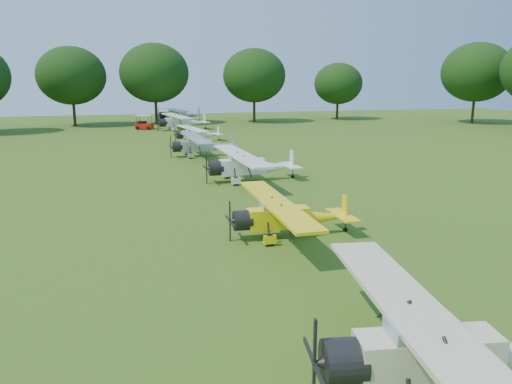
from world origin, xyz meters
TOP-DOWN VIEW (x-y plane):
  - ground at (0.00, 0.00)m, footprint 160.00×160.00m
  - tree_belt at (3.57, 0.16)m, footprint 137.36×130.27m
  - aircraft_1 at (0.08, -17.78)m, footprint 7.14×11.32m
  - aircraft_2 at (0.25, -5.03)m, footprint 6.15×9.76m
  - aircraft_3 at (1.62, 8.26)m, footprint 7.01×11.16m
  - aircraft_4 at (-0.01, 20.96)m, footprint 6.55×10.42m
  - aircraft_5 at (1.06, 32.13)m, footprint 5.78×9.14m
  - aircraft_6 at (0.75, 46.08)m, footprint 7.52×11.91m
  - aircraft_7 at (1.77, 59.72)m, footprint 7.72×12.22m
  - golf_cart at (-4.44, 48.58)m, footprint 2.77×2.25m

SIDE VIEW (x-z plane):
  - ground at x=0.00m, z-range 0.00..0.00m
  - golf_cart at x=-4.44m, z-range -0.34..1.73m
  - aircraft_5 at x=1.06m, z-range 0.15..1.95m
  - aircraft_2 at x=0.25m, z-range 0.16..2.10m
  - aircraft_4 at x=-0.01m, z-range 0.17..2.23m
  - aircraft_3 at x=1.62m, z-range 0.19..2.38m
  - aircraft_1 at x=0.08m, z-range 0.19..2.41m
  - aircraft_6 at x=0.75m, z-range 0.20..2.54m
  - aircraft_7 at x=1.77m, z-range 0.20..2.60m
  - tree_belt at x=3.57m, z-range 0.77..15.29m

